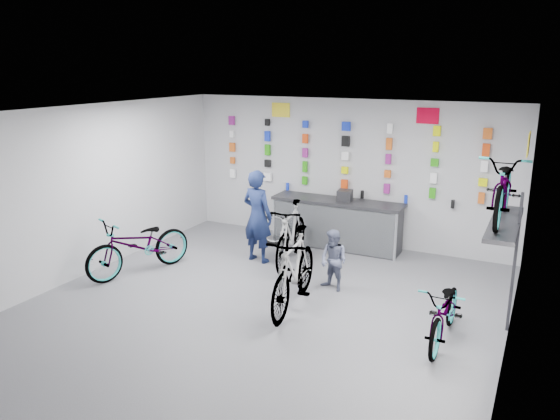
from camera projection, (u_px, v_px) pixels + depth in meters
The scene contains 21 objects.
floor at pixel (253, 315), 8.24m from camera, with size 8.00×8.00×0.00m, color #54545A.
ceiling at pixel (250, 114), 7.47m from camera, with size 8.00×8.00×0.00m, color white.
wall_back at pixel (346, 172), 11.31m from camera, with size 7.00×7.00×0.00m, color silver.
wall_front at pixel (9, 341), 4.39m from camera, with size 7.00×7.00×0.00m, color silver.
wall_left at pixel (74, 194), 9.36m from camera, with size 8.00×8.00×0.00m, color silver.
wall_right at pixel (514, 256), 6.35m from camera, with size 8.00×8.00×0.00m, color silver.
counter at pixel (337, 224), 11.18m from camera, with size 2.70×0.66×1.00m.
merch_wall at pixel (349, 158), 11.14m from camera, with size 5.55×0.08×1.55m.
wall_bracket at pixel (506, 230), 7.47m from camera, with size 0.39×1.90×2.00m.
sign_left at pixel (281, 110), 11.63m from camera, with size 0.42×0.02×0.30m, color yellow.
sign_right at pixel (428, 116), 10.30m from camera, with size 0.42×0.02×0.30m, color red.
sign_side at pixel (529, 144), 7.10m from camera, with size 0.02×0.40×0.30m, color yellow.
bike_left at pixel (139, 245), 9.74m from camera, with size 0.71×2.03×1.07m, color gray.
bike_center at pixel (294, 270), 8.33m from camera, with size 0.58×2.04×1.23m, color gray.
bike_right at pixel (446, 312), 7.33m from camera, with size 0.58×1.67×0.88m, color gray.
bike_service at pixel (291, 234), 10.21m from camera, with size 0.55×1.95×1.17m, color gray.
bike_wall at pixel (505, 187), 7.35m from camera, with size 0.63×1.80×0.95m, color gray.
clerk at pixel (258, 216), 10.29m from camera, with size 0.65×0.42×1.77m, color #152048.
customer at pixel (334, 260), 9.02m from camera, with size 0.50×0.39×1.03m, color #515772.
spare_wheel at pixel (274, 229), 11.44m from camera, with size 0.69×0.34×0.66m.
register at pixel (345, 195), 10.96m from camera, with size 0.28×0.30×0.22m, color black.
Camera 1 is at (3.72, -6.58, 3.65)m, focal length 35.00 mm.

